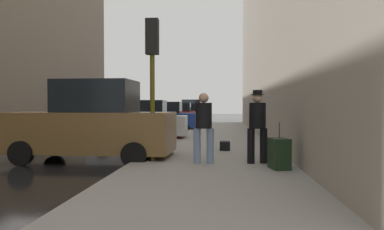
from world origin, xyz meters
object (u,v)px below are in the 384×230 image
(pedestrian_in_jeans, at_px, (204,124))
(rolling_suitcase, at_px, (279,154))
(parked_silver_sedan, at_px, (140,122))
(parked_black_suv, at_px, (190,110))
(fire_hydrant, at_px, (180,130))
(duffel_bag, at_px, (225,146))
(parked_red_hatchback, at_px, (177,115))
(pedestrian_with_fedora, at_px, (257,123))
(parked_bronze_suv, at_px, (92,124))
(parked_blue_sedan, at_px, (163,117))
(traffic_light, at_px, (152,58))
(parked_dark_green_sedan, at_px, (185,113))

(pedestrian_in_jeans, bearing_deg, rolling_suitcase, -22.94)
(parked_silver_sedan, distance_m, parked_black_suv, 26.16)
(fire_hydrant, xyz_separation_m, duffel_bag, (1.91, -4.30, -0.21))
(parked_red_hatchback, height_order, pedestrian_with_fedora, pedestrian_with_fedora)
(parked_bronze_suv, height_order, parked_blue_sedan, parked_bronze_suv)
(parked_bronze_suv, height_order, pedestrian_with_fedora, parked_bronze_suv)
(fire_hydrant, height_order, rolling_suitcase, rolling_suitcase)
(traffic_light, relative_size, duffel_bag, 8.18)
(fire_hydrant, bearing_deg, pedestrian_with_fedora, -68.89)
(parked_silver_sedan, height_order, parked_dark_green_sedan, same)
(parked_black_suv, relative_size, duffel_bag, 10.54)
(parked_black_suv, distance_m, fire_hydrant, 26.46)
(parked_black_suv, bearing_deg, duffel_bag, -83.11)
(parked_black_suv, distance_m, traffic_light, 33.15)
(pedestrian_in_jeans, bearing_deg, parked_red_hatchback, 98.78)
(parked_bronze_suv, bearing_deg, traffic_light, -21.28)
(parked_dark_green_sedan, bearing_deg, parked_black_suv, 90.00)
(parked_red_hatchback, distance_m, fire_hydrant, 13.71)
(parked_dark_green_sedan, bearing_deg, fire_hydrant, -84.91)
(parked_silver_sedan, distance_m, rolling_suitcase, 9.33)
(pedestrian_with_fedora, bearing_deg, parked_dark_green_sedan, 99.36)
(parked_bronze_suv, xyz_separation_m, pedestrian_with_fedora, (4.48, -0.98, 0.10))
(parked_blue_sedan, xyz_separation_m, parked_black_suv, (-0.00, 19.68, 0.18))
(parked_bronze_suv, relative_size, parked_black_suv, 1.00)
(parked_bronze_suv, relative_size, parked_silver_sedan, 1.09)
(parked_red_hatchback, xyz_separation_m, parked_dark_green_sedan, (0.00, 6.67, 0.00))
(pedestrian_in_jeans, bearing_deg, duffel_bag, 78.72)
(parked_bronze_suv, bearing_deg, parked_silver_sedan, 90.00)
(parked_blue_sedan, xyz_separation_m, pedestrian_in_jeans, (3.18, -13.70, 0.26))
(fire_hydrant, height_order, pedestrian_in_jeans, pedestrian_in_jeans)
(parked_black_suv, distance_m, duffel_bag, 30.93)
(parked_blue_sedan, bearing_deg, traffic_light, -82.11)
(parked_bronze_suv, bearing_deg, parked_black_suv, 90.00)
(parked_black_suv, bearing_deg, parked_red_hatchback, -90.00)
(parked_black_suv, xyz_separation_m, fire_hydrant, (1.80, -26.39, -0.54))
(parked_silver_sedan, distance_m, parked_red_hatchback, 13.35)
(rolling_suitcase, bearing_deg, parked_bronze_suv, 160.12)
(parked_red_hatchback, xyz_separation_m, duffel_bag, (3.71, -17.89, -0.56))
(parked_dark_green_sedan, bearing_deg, pedestrian_with_fedora, -80.64)
(parked_red_hatchback, distance_m, pedestrian_with_fedora, 20.99)
(pedestrian_in_jeans, bearing_deg, fire_hydrant, 101.12)
(rolling_suitcase, height_order, duffel_bag, rolling_suitcase)
(parked_silver_sedan, xyz_separation_m, fire_hydrant, (1.80, -0.24, -0.35))
(parked_silver_sedan, bearing_deg, parked_black_suv, 90.00)
(parked_silver_sedan, bearing_deg, fire_hydrant, -7.50)
(fire_hydrant, bearing_deg, parked_silver_sedan, 172.50)
(pedestrian_with_fedora, distance_m, pedestrian_in_jeans, 1.30)
(parked_bronze_suv, bearing_deg, fire_hydrant, 73.12)
(parked_black_suv, xyz_separation_m, traffic_light, (1.85, -33.06, 1.73))
(parked_red_hatchback, xyz_separation_m, pedestrian_in_jeans, (3.18, -20.57, 0.26))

